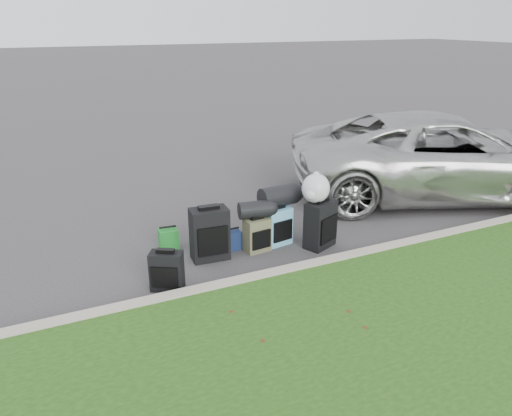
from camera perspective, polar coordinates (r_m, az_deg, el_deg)
name	(u,v)px	position (r m, az deg, el deg)	size (l,w,h in m)	color
ground	(268,246)	(7.47, 1.35, -4.32)	(120.00, 120.00, 0.00)	#383535
curb	(301,270)	(6.66, 5.21, -7.04)	(120.00, 0.18, 0.15)	#9E937F
suv	(443,155)	(10.01, 20.61, 5.65)	(2.58, 5.61, 1.56)	#B7B7B2
suitcase_small_black	(167,271)	(6.32, -10.16, -7.10)	(0.40, 0.22, 0.50)	black
suitcase_large_black_left	(210,234)	(6.97, -5.32, -2.98)	(0.52, 0.31, 0.75)	black
suitcase_olive	(257,235)	(7.21, 0.11, -3.10)	(0.36, 0.23, 0.50)	#46462E
suitcase_teal	(278,226)	(7.43, 2.49, -2.10)	(0.40, 0.24, 0.57)	teal
suitcase_large_black_right	(320,224)	(7.37, 7.35, -1.88)	(0.47, 0.28, 0.70)	black
tote_green	(168,239)	(7.43, -9.98, -3.52)	(0.27, 0.22, 0.31)	#1B7C26
tote_navy	(231,240)	(7.33, -2.82, -3.68)	(0.26, 0.20, 0.28)	#15254C
duffel_left	(255,210)	(7.12, -0.13, -0.18)	(0.25, 0.25, 0.46)	black
duffel_right	(278,196)	(7.36, 2.57, 1.37)	(0.31, 0.31, 0.56)	black
trash_bag	(316,188)	(7.18, 6.85, 2.25)	(0.41, 0.41, 0.41)	silver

